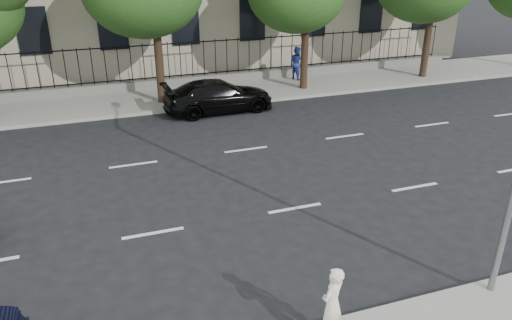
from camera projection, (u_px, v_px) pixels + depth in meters
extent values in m
plane|color=black|center=(336.00, 257.00, 11.98)|extent=(120.00, 120.00, 0.00)
cube|color=gray|center=(201.00, 94.00, 24.02)|extent=(60.00, 4.00, 0.15)
cube|color=slate|center=(193.00, 80.00, 25.37)|extent=(30.00, 0.50, 0.40)
cube|color=black|center=(193.00, 74.00, 25.25)|extent=(28.80, 0.05, 0.05)
cube|color=black|center=(191.00, 42.00, 24.59)|extent=(28.80, 0.05, 0.05)
cylinder|color=#382619|center=(159.00, 66.00, 22.02)|extent=(0.36, 0.36, 3.32)
cylinder|color=#382619|center=(304.00, 57.00, 24.15)|extent=(0.36, 0.36, 3.08)
cylinder|color=#382619|center=(426.00, 46.00, 26.20)|extent=(0.36, 0.36, 3.22)
imported|color=black|center=(219.00, 96.00, 21.67)|extent=(4.86, 2.15, 1.39)
imported|color=white|center=(332.00, 303.00, 9.13)|extent=(0.66, 0.61, 1.52)
imported|color=navy|center=(297.00, 63.00, 25.97)|extent=(0.92, 1.02, 1.71)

